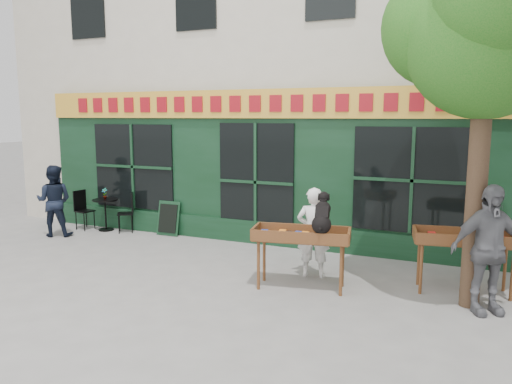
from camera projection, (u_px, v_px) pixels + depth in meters
ground at (203, 274)px, 8.76m from camera, size 80.00×80.00×0.00m
building at (311, 32)px, 13.40m from camera, size 14.00×7.26×10.00m
street_tree at (492, 15)px, 6.73m from camera, size 3.05×2.90×5.60m
book_cart_center at (301, 238)px, 7.94m from camera, size 1.59×0.89×0.99m
dog at (322, 212)px, 7.68m from camera, size 0.45×0.65×0.60m
woman at (313, 232)px, 8.53m from camera, size 0.63×0.47×1.56m
book_cart_right at (465, 242)px, 7.73m from camera, size 1.59×0.88×0.99m
man_right at (488, 249)px, 6.92m from camera, size 1.16×0.93×1.84m
bistro_table at (105, 208)px, 12.00m from camera, size 0.60×0.60×0.76m
bistro_chair_left at (82, 206)px, 12.18m from camera, size 0.42×0.41×0.95m
bistro_chair_right at (129, 209)px, 11.85m from camera, size 0.51×0.51×0.95m
potted_plant at (105, 194)px, 11.95m from camera, size 0.15×0.11×0.27m
man_left at (54, 201)px, 11.43m from camera, size 0.99×0.91×1.64m
chalkboard at (168, 218)px, 11.54m from camera, size 0.56×0.21×0.79m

